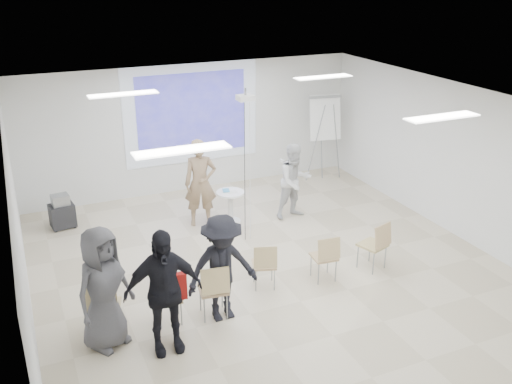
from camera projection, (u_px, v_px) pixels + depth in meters
name	position (u px, v px, depth m)	size (l,w,h in m)	color
floor	(274.00, 275.00, 10.09)	(8.00, 9.00, 0.10)	beige
ceiling	(277.00, 103.00, 8.93)	(8.00, 9.00, 0.10)	white
wall_back	(192.00, 128.00, 13.37)	(8.00, 0.10, 3.00)	silver
wall_left	(15.00, 238.00, 7.99)	(0.10, 9.00, 3.00)	silver
wall_right	(464.00, 163.00, 11.02)	(0.10, 9.00, 3.00)	silver
projection_halo	(192.00, 114.00, 13.19)	(3.20, 0.01, 2.30)	silver
projection_image	(192.00, 114.00, 13.17)	(2.60, 0.01, 1.90)	#3634B1
pedestal_table	(230.00, 205.00, 11.89)	(0.70, 0.70, 0.72)	white
player_left	(200.00, 178.00, 11.60)	(0.75, 0.51, 2.06)	#95785B
player_right	(295.00, 177.00, 11.98)	(0.87, 0.70, 1.81)	silver
controller_left	(204.00, 158.00, 11.76)	(0.04, 0.13, 0.04)	white
controller_right	(282.00, 161.00, 12.01)	(0.04, 0.13, 0.04)	silver
chair_far_left	(104.00, 304.00, 8.15)	(0.55, 0.58, 0.93)	tan
chair_left_mid	(169.00, 296.00, 8.47)	(0.44, 0.46, 0.82)	tan
chair_left_inner	(214.00, 287.00, 8.60)	(0.49, 0.52, 0.92)	tan
chair_center	(265.00, 262.00, 9.42)	(0.49, 0.51, 0.82)	tan
chair_right_inner	(326.00, 255.00, 9.64)	(0.44, 0.46, 0.85)	tan
chair_right_far	(376.00, 242.00, 9.99)	(0.55, 0.57, 0.92)	tan
red_jacket	(172.00, 287.00, 8.26)	(0.44, 0.10, 0.42)	#A21714
laptop	(213.00, 287.00, 8.71)	(0.34, 0.25, 0.03)	black
audience_left	(163.00, 283.00, 7.71)	(1.24, 0.74, 2.12)	black
audience_mid	(222.00, 262.00, 8.46)	(1.26, 0.68, 1.94)	black
audience_outer	(102.00, 281.00, 7.83)	(1.00, 0.66, 2.04)	#535256
flipchart_easel	(325.00, 119.00, 13.87)	(0.91, 0.70, 2.13)	#95989D
av_cart	(62.00, 213.00, 11.69)	(0.52, 0.44, 0.72)	black
ceiling_projector	(246.00, 105.00, 10.37)	(0.30, 0.25, 3.00)	white
fluor_panel_nw	(123.00, 94.00, 9.91)	(1.20, 0.30, 0.02)	white
fluor_panel_ne	(323.00, 77.00, 11.41)	(1.20, 0.30, 0.02)	white
fluor_panel_sw	(182.00, 150.00, 6.94)	(1.20, 0.30, 0.02)	white
fluor_panel_se	(442.00, 117.00, 8.44)	(1.20, 0.30, 0.02)	white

